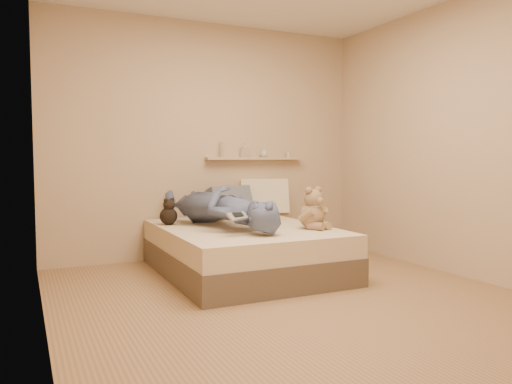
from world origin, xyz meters
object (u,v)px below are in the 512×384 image
dark_plush (169,213)px  wall_shelf (255,158)px  pillow_cream (264,197)px  person (220,206)px  bed (244,250)px  teddy_bear (313,211)px  pillow_grey (231,202)px  game_console (238,216)px

dark_plush → wall_shelf: wall_shelf is taller
pillow_cream → wall_shelf: bearing=135.4°
dark_plush → person: size_ratio=0.16×
bed → pillow_cream: (0.63, 0.83, 0.43)m
teddy_bear → pillow_grey: (-0.38, 1.09, 0.01)m
bed → pillow_cream: pillow_cream is taller
bed → game_console: 0.70m
teddy_bear → person: (-0.73, 0.49, 0.03)m
person → wall_shelf: bearing=-143.4°
teddy_bear → pillow_cream: 1.24m
game_console → person: (0.08, 0.60, 0.03)m
dark_plush → wall_shelf: size_ratio=0.22×
bed → person: person is taller
teddy_bear → bed: bearing=142.9°
teddy_bear → wall_shelf: wall_shelf is taller
person → teddy_bear: bearing=135.2°
game_console → teddy_bear: bearing=7.6°
wall_shelf → teddy_bear: bearing=-90.9°
person → wall_shelf: size_ratio=1.36×
teddy_bear → dark_plush: bearing=144.1°
wall_shelf → pillow_grey: bearing=-151.1°
dark_plush → bed: bearing=-34.9°
dark_plush → wall_shelf: (1.16, 0.48, 0.54)m
bed → teddy_bear: 0.77m
dark_plush → pillow_cream: bearing=17.9°
dark_plush → wall_shelf: bearing=22.4°
pillow_grey → game_console: bearing=-109.8°
dark_plush → game_console: bearing=-70.3°
game_console → pillow_cream: bearing=55.8°
bed → wall_shelf: bearing=58.8°
bed → pillow_grey: 0.81m
wall_shelf → game_console: bearing=-120.3°
teddy_bear → pillow_grey: teddy_bear is taller
dark_plush → person: (0.41, -0.33, 0.08)m
bed → dark_plush: dark_plush is taller
person → pillow_cream: bearing=-149.2°
pillow_grey → wall_shelf: (0.40, 0.22, 0.48)m
teddy_bear → person: 0.88m
wall_shelf → dark_plush: bearing=-157.6°
game_console → teddy_bear: size_ratio=0.53×
teddy_bear → person: bearing=145.9°
teddy_bear → dark_plush: 1.41m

